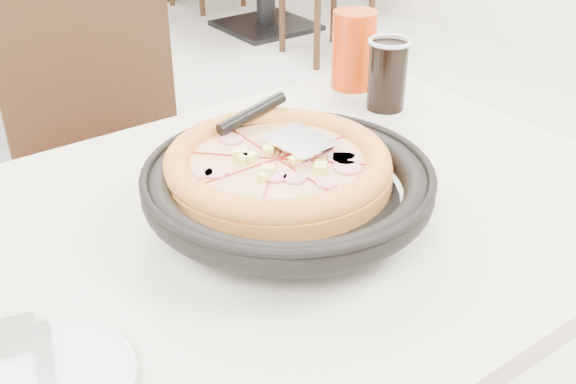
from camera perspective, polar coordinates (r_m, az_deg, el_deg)
chair_far at (r=1.65m, az=-13.90°, el=0.11°), size 0.47×0.47×0.95m
trivet at (r=0.97m, az=-0.79°, el=-1.64°), size 0.12×0.12×0.04m
pizza_pan at (r=0.95m, az=-0.00°, el=-0.42°), size 0.34×0.34×0.01m
pizza at (r=0.98m, az=-0.88°, el=1.72°), size 0.35×0.35×0.02m
pizza_server at (r=1.00m, az=1.00°, el=4.40°), size 0.09×0.11×0.00m
side_plate at (r=0.76m, az=-19.66°, el=-14.99°), size 0.19×0.19×0.01m
fork at (r=0.76m, az=-19.85°, el=-14.23°), size 0.06×0.16×0.00m
cola_glass at (r=1.33m, az=8.40°, el=9.64°), size 0.08×0.08×0.13m
red_cup at (r=1.43m, az=5.59°, el=11.89°), size 0.10×0.10×0.16m
diner_person at (r=2.00m, az=-21.12°, el=14.87°), size 0.60×0.39×1.62m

